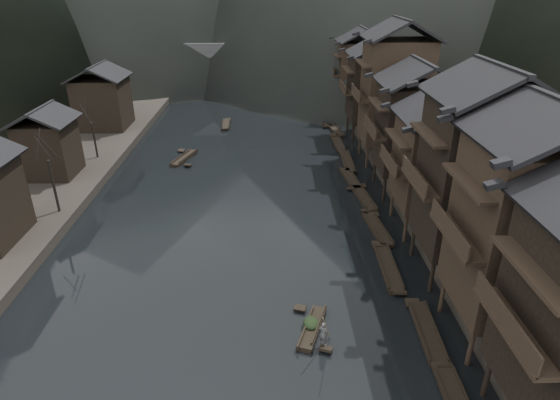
{
  "coord_description": "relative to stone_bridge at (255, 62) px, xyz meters",
  "views": [
    {
      "loc": [
        2.94,
        -23.48,
        20.22
      ],
      "look_at": [
        3.74,
        13.71,
        2.5
      ],
      "focal_mm": 30.0,
      "sensor_mm": 36.0,
      "label": 1
    }
  ],
  "objects": [
    {
      "name": "water",
      "position": [
        0.0,
        -72.0,
        -5.11
      ],
      "size": [
        300.0,
        300.0,
        0.0
      ],
      "primitive_type": "plane",
      "color": "black",
      "rests_on": "ground"
    },
    {
      "name": "right_bank",
      "position": [
        35.0,
        -32.0,
        -4.21
      ],
      "size": [
        40.0,
        200.0,
        1.8
      ],
      "primitive_type": "cube",
      "color": "#2D2823",
      "rests_on": "ground"
    },
    {
      "name": "stilt_houses",
      "position": [
        17.28,
        -53.15,
        3.84
      ],
      "size": [
        9.0,
        67.6,
        16.53
      ],
      "color": "black",
      "rests_on": "ground"
    },
    {
      "name": "left_houses",
      "position": [
        -20.5,
        -51.88,
        0.55
      ],
      "size": [
        8.1,
        53.2,
        8.73
      ],
      "color": "black",
      "rests_on": "left_bank"
    },
    {
      "name": "moored_sampans",
      "position": [
        12.15,
        -46.88,
        -4.91
      ],
      "size": [
        2.86,
        68.43,
        0.47
      ],
      "color": "black",
      "rests_on": "water"
    },
    {
      "name": "midriver_boats",
      "position": [
        -4.41,
        -26.57,
        -4.91
      ],
      "size": [
        8.89,
        35.44,
        0.45
      ],
      "color": "black",
      "rests_on": "water"
    },
    {
      "name": "stone_bridge",
      "position": [
        0.0,
        0.0,
        0.0
      ],
      "size": [
        40.0,
        6.0,
        9.0
      ],
      "color": "#4C4C4F",
      "rests_on": "ground"
    },
    {
      "name": "hero_sampan",
      "position": [
        5.49,
        -72.29,
        -4.91
      ],
      "size": [
        2.24,
        4.58,
        0.43
      ],
      "color": "black",
      "rests_on": "water"
    },
    {
      "name": "cargo_heap",
      "position": [
        5.42,
        -72.09,
        -4.38
      ],
      "size": [
        1.01,
        1.32,
        0.6
      ],
      "primitive_type": "ellipsoid",
      "color": "black",
      "rests_on": "hero_sampan"
    },
    {
      "name": "boatman",
      "position": [
        6.0,
        -73.81,
        -3.85
      ],
      "size": [
        0.72,
        0.67,
        1.65
      ],
      "primitive_type": "imported",
      "rotation": [
        0.0,
        0.0,
        2.51
      ],
      "color": "#59595B",
      "rests_on": "hero_sampan"
    },
    {
      "name": "bamboo_pole",
      "position": [
        6.2,
        -73.81,
        -1.2
      ],
      "size": [
        0.92,
        2.22,
        3.65
      ],
      "primitive_type": "cylinder",
      "rotation": [
        0.57,
        0.0,
        -0.38
      ],
      "color": "#8C7A51",
      "rests_on": "boatman"
    }
  ]
}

